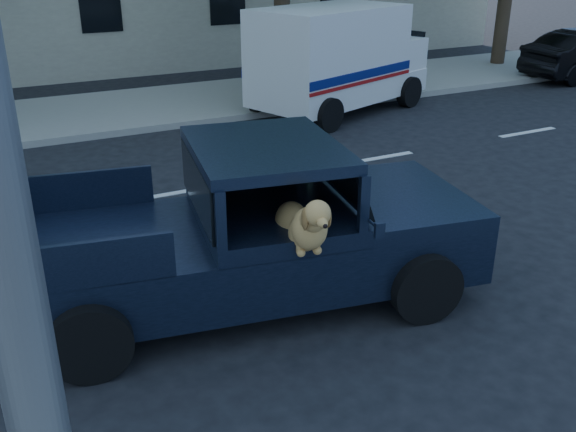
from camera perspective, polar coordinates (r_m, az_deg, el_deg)
name	(u,v)px	position (r m, az deg, el deg)	size (l,w,h in m)	color
ground	(268,279)	(8.17, -1.78, -5.63)	(120.00, 120.00, 0.00)	black
far_sidewalk	(106,112)	(16.43, -15.85, 8.88)	(60.00, 4.00, 0.15)	gray
lane_stripes	(287,174)	(11.76, -0.08, 3.78)	(21.60, 0.14, 0.01)	silver
pickup_truck	(239,251)	(7.45, -4.39, -3.15)	(5.60, 3.16, 1.90)	black
mail_truck	(337,67)	(16.00, 4.38, 13.08)	(5.03, 3.56, 2.52)	silver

